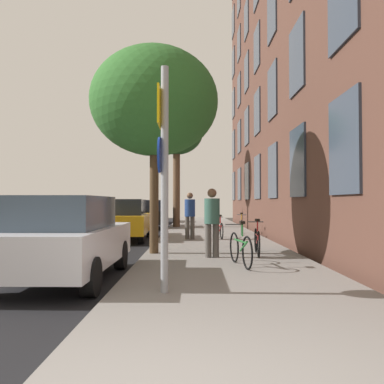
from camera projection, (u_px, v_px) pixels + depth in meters
name	position (u px, v px, depth m)	size (l,w,h in m)	color
ground_plane	(131.00, 236.00, 17.45)	(41.80, 41.80, 0.00)	#332D28
road_asphalt	(83.00, 236.00, 17.45)	(7.00, 38.00, 0.01)	black
sidewalk	(210.00, 235.00, 17.45)	(4.20, 38.00, 0.12)	gray
building_facade	(270.00, 11.00, 17.21)	(0.56, 27.00, 19.63)	#513328
sign_post	(163.00, 165.00, 6.16)	(0.15, 0.60, 3.53)	gray
traffic_light	(177.00, 185.00, 24.69)	(0.43, 0.24, 3.56)	black
tree_near	(154.00, 102.00, 10.94)	(3.53, 3.53, 5.68)	#4C3823
tree_far	(177.00, 134.00, 22.57)	(3.03, 3.03, 6.69)	brown
bicycle_0	(240.00, 248.00, 8.67)	(0.45, 1.71, 0.99)	black
bicycle_1	(257.00, 241.00, 10.51)	(0.42, 1.69, 0.96)	black
bicycle_2	(220.00, 229.00, 15.27)	(0.42, 1.60, 0.91)	black
bicycle_3	(242.00, 226.00, 17.21)	(0.42, 1.68, 0.95)	black
pedestrian_0	(212.00, 218.00, 10.02)	(0.40, 0.40, 1.75)	#4C4742
pedestrian_1	(190.00, 213.00, 14.91)	(0.56, 0.56, 1.76)	#4C4742
car_0	(64.00, 238.00, 7.53)	(1.89, 4.10, 1.62)	silver
car_1	(126.00, 219.00, 15.63)	(1.92, 4.48, 1.62)	orange
car_2	(150.00, 214.00, 22.55)	(1.92, 4.11, 1.62)	black
car_3	(153.00, 212.00, 28.39)	(1.95, 3.96, 1.62)	navy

